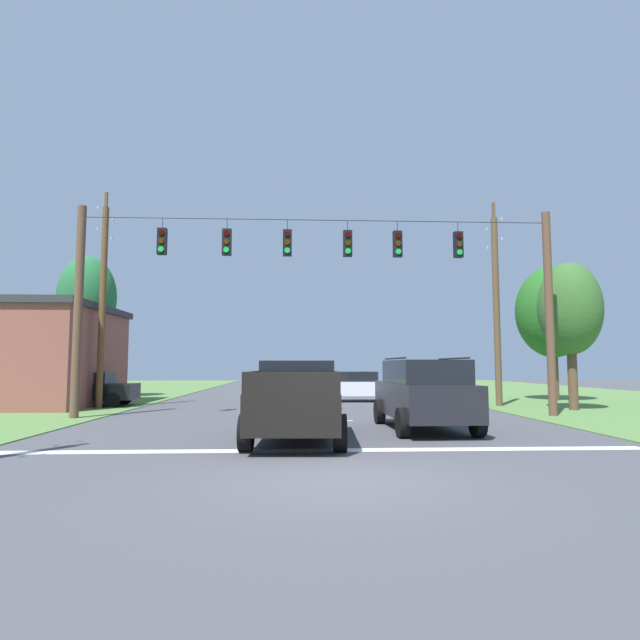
% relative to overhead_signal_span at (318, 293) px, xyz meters
% --- Properties ---
extents(ground_plane, '(120.00, 120.00, 0.00)m').
position_rel_overhead_signal_span_xyz_m(ground_plane, '(-0.11, -9.83, -4.40)').
color(ground_plane, '#47474C').
extents(stop_bar_stripe, '(14.08, 0.45, 0.01)m').
position_rel_overhead_signal_span_xyz_m(stop_bar_stripe, '(-0.11, -7.06, -4.40)').
color(stop_bar_stripe, white).
rests_on(stop_bar_stripe, ground).
extents(lane_dash_0, '(2.50, 0.15, 0.01)m').
position_rel_overhead_signal_span_xyz_m(lane_dash_0, '(-0.11, -1.06, -4.40)').
color(lane_dash_0, white).
rests_on(lane_dash_0, ground).
extents(lane_dash_1, '(2.50, 0.15, 0.01)m').
position_rel_overhead_signal_span_xyz_m(lane_dash_1, '(-0.11, 6.68, -4.40)').
color(lane_dash_1, white).
rests_on(lane_dash_1, ground).
extents(lane_dash_2, '(2.50, 0.15, 0.01)m').
position_rel_overhead_signal_span_xyz_m(lane_dash_2, '(-0.11, 11.23, -4.40)').
color(lane_dash_2, white).
rests_on(lane_dash_2, ground).
extents(lane_dash_3, '(2.50, 0.15, 0.01)m').
position_rel_overhead_signal_span_xyz_m(lane_dash_3, '(-0.11, 17.09, -4.40)').
color(lane_dash_3, white).
rests_on(lane_dash_3, ground).
extents(lane_dash_4, '(2.50, 0.15, 0.01)m').
position_rel_overhead_signal_span_xyz_m(lane_dash_4, '(-0.11, 26.85, -4.40)').
color(lane_dash_4, white).
rests_on(lane_dash_4, ground).
extents(overhead_signal_span, '(17.18, 0.31, 7.50)m').
position_rel_overhead_signal_span_xyz_m(overhead_signal_span, '(0.00, 0.00, 0.00)').
color(overhead_signal_span, brown).
rests_on(overhead_signal_span, ground).
extents(pickup_truck, '(2.49, 5.49, 1.95)m').
position_rel_overhead_signal_span_xyz_m(pickup_truck, '(-0.74, -5.32, -3.44)').
color(pickup_truck, black).
rests_on(pickup_truck, ground).
extents(suv_black, '(2.29, 4.84, 2.05)m').
position_rel_overhead_signal_span_xyz_m(suv_black, '(2.88, -3.62, -3.34)').
color(suv_black, black).
rests_on(suv_black, ground).
extents(distant_car_crossing_white, '(4.37, 2.17, 1.52)m').
position_rel_overhead_signal_span_xyz_m(distant_car_crossing_white, '(2.31, 8.14, -3.61)').
color(distant_car_crossing_white, silver).
rests_on(distant_car_crossing_white, ground).
extents(distant_car_oncoming, '(4.35, 2.12, 1.52)m').
position_rel_overhead_signal_span_xyz_m(distant_car_oncoming, '(-10.13, 5.42, -3.61)').
color(distant_car_oncoming, black).
rests_on(distant_car_oncoming, ground).
extents(utility_pole_mid_right, '(0.29, 1.88, 9.35)m').
position_rel_overhead_signal_span_xyz_m(utility_pole_mid_right, '(8.35, 4.64, 0.19)').
color(utility_pole_mid_right, brown).
rests_on(utility_pole_mid_right, ground).
extents(utility_pole_near_left, '(0.27, 1.80, 9.38)m').
position_rel_overhead_signal_span_xyz_m(utility_pole_near_left, '(-9.08, 4.11, 0.27)').
color(utility_pole_near_left, brown).
rests_on(utility_pole_near_left, ground).
extents(tree_roadside_right, '(3.18, 3.18, 8.02)m').
position_rel_overhead_signal_span_xyz_m(tree_roadside_right, '(-12.58, 11.27, 1.20)').
color(tree_roadside_right, brown).
rests_on(tree_roadside_right, ground).
extents(tree_roadside_far_right, '(2.52, 2.52, 6.08)m').
position_rel_overhead_signal_span_xyz_m(tree_roadside_far_right, '(10.52, 2.32, -0.27)').
color(tree_roadside_far_right, brown).
rests_on(tree_roadside_far_right, ground).
extents(tree_roadside_left, '(3.74, 3.74, 7.06)m').
position_rel_overhead_signal_span_xyz_m(tree_roadside_left, '(12.73, 8.12, 0.23)').
color(tree_roadside_left, brown).
rests_on(tree_roadside_left, ground).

